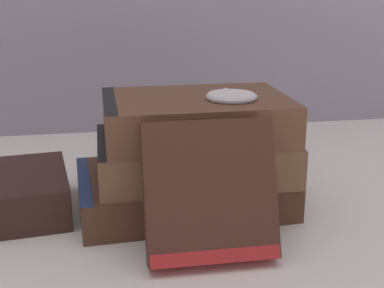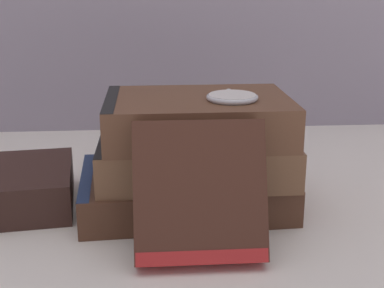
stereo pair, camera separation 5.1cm
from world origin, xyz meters
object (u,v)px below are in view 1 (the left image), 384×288
book_flat_top (191,118)px  pocket_watch (231,96)px  book_leaning_front (210,197)px  reading_glasses (132,160)px  book_flat_middle (189,156)px  book_flat_bottom (178,189)px

book_flat_top → pocket_watch: (0.04, -0.02, 0.02)m
book_leaning_front → reading_glasses: 0.28m
book_flat_middle → pocket_watch: 0.08m
book_flat_bottom → book_flat_middle: book_flat_middle is taller
book_flat_bottom → book_flat_top: (0.01, -0.01, 0.08)m
reading_glasses → pocket_watch: bearing=-85.4°
book_flat_middle → pocket_watch: (0.04, -0.02, 0.07)m
book_flat_bottom → book_leaning_front: (0.01, -0.11, 0.04)m
pocket_watch → reading_glasses: bearing=117.1°
book_leaning_front → book_flat_middle: bearing=90.1°
book_flat_bottom → book_flat_top: 0.08m
book_flat_middle → reading_glasses: bearing=107.7°
book_flat_top → book_leaning_front: size_ratio=1.53×
book_flat_middle → pocket_watch: bearing=-23.9°
book_flat_middle → reading_glasses: size_ratio=2.02×
book_flat_bottom → pocket_watch: 0.12m
book_flat_middle → book_flat_top: book_flat_top is taller
book_flat_top → reading_glasses: book_flat_top is taller
pocket_watch → book_flat_top: bearing=157.9°
book_flat_middle → book_leaning_front: (0.00, -0.11, -0.00)m
book_flat_bottom → book_flat_middle: bearing=-28.6°
pocket_watch → reading_glasses: 0.24m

